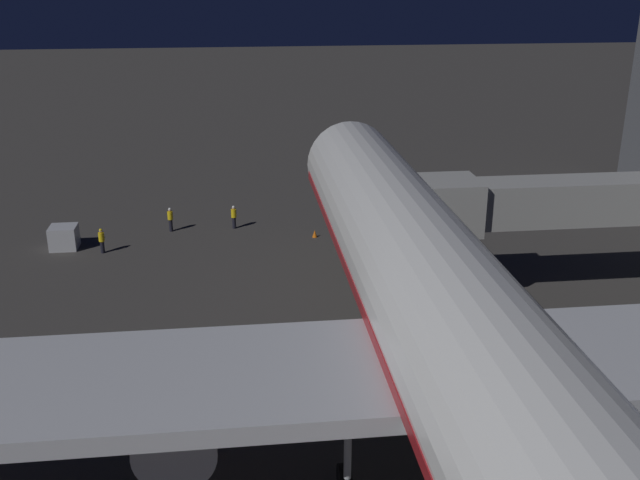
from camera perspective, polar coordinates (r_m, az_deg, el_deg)
name	(u,v)px	position (r m, az deg, el deg)	size (l,w,h in m)	color
ground_plane	(406,377)	(36.21, 6.70, -10.52)	(320.00, 320.00, 0.00)	#383533
airliner_at_gate	(467,354)	(26.41, 11.34, -8.72)	(51.59, 59.37, 19.27)	silver
jet_bridge	(594,200)	(45.13, 20.55, 2.91)	(23.88, 3.40, 7.49)	#9E9E99
baggage_container_near_belt	(64,237)	(54.39, -19.30, 0.20)	(1.85, 1.75, 1.62)	#B7BABF
ground_crew_by_belt_loader	(102,240)	(52.61, -16.63, 0.03)	(0.40, 0.40, 1.78)	black
ground_crew_marshaller_fwd	(234,216)	(55.62, -6.72, 1.88)	(0.40, 0.40, 1.80)	black
ground_crew_under_port_wing	(170,218)	(55.73, -11.57, 1.66)	(0.40, 0.40, 1.84)	black
traffic_cone_nose_port	(374,231)	(54.26, 4.21, 0.69)	(0.36, 0.36, 0.55)	orange
traffic_cone_nose_starboard	(315,234)	(53.63, -0.41, 0.50)	(0.36, 0.36, 0.55)	orange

